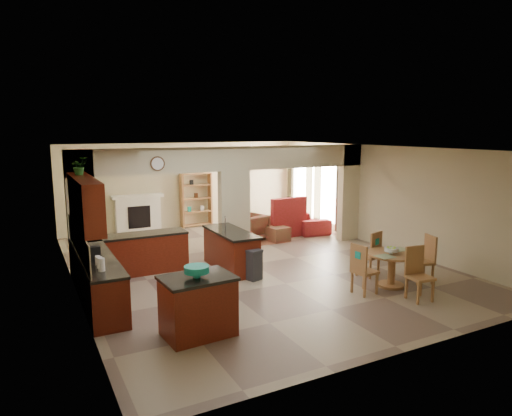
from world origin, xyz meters
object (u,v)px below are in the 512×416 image
dining_table (392,264)px  sofa (303,218)px  kitchen_island (198,306)px  armchair (251,227)px

dining_table → sofa: bearing=75.4°
kitchen_island → armchair: (3.58, 5.26, -0.10)m
kitchen_island → sofa: 8.24m
dining_table → kitchen_island: bearing=-176.0°
kitchen_island → dining_table: bearing=-0.0°
kitchen_island → armchair: 6.36m
kitchen_island → armchair: kitchen_island is taller
sofa → armchair: (-2.22, -0.60, 0.04)m
sofa → kitchen_island: bearing=144.6°
kitchen_island → armchair: size_ratio=1.38×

